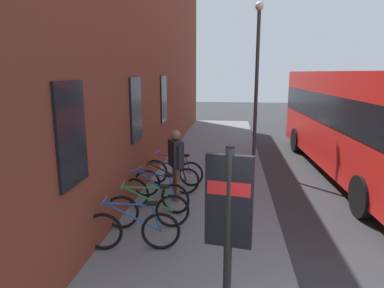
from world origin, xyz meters
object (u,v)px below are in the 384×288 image
object	(u,v)px
bicycle_under_window	(147,210)
city_bus	(362,117)
bicycle_leaning_wall	(132,230)
pedestrian_crossing_street	(176,158)
bicycle_mid_rack	(155,194)
street_lamp	(257,73)
bicycle_beside_lamp	(167,181)
transit_info_sign	(229,214)
bicycle_end_of_row	(173,172)

from	to	relation	value
bicycle_under_window	city_bus	bearing A→B (deg)	-50.35
bicycle_leaning_wall	pedestrian_crossing_street	distance (m)	2.69
bicycle_mid_rack	city_bus	world-z (taller)	city_bus
city_bus	street_lamp	distance (m)	3.59
bicycle_beside_lamp	pedestrian_crossing_street	xyz separation A→B (m)	(-0.29, -0.29, 0.71)
bicycle_beside_lamp	transit_info_sign	bearing A→B (deg)	-160.69
bicycle_under_window	bicycle_beside_lamp	bearing A→B (deg)	-1.06
bicycle_under_window	transit_info_sign	world-z (taller)	transit_info_sign
bicycle_leaning_wall	bicycle_under_window	world-z (taller)	same
bicycle_mid_rack	bicycle_end_of_row	distance (m)	1.87
bicycle_beside_lamp	transit_info_sign	xyz separation A→B (m)	(-4.72, -1.65, 1.21)
bicycle_leaning_wall	transit_info_sign	xyz separation A→B (m)	(-1.86, -1.74, 1.21)
pedestrian_crossing_street	street_lamp	xyz separation A→B (m)	(3.40, -2.14, 2.07)
bicycle_beside_lamp	pedestrian_crossing_street	world-z (taller)	pedestrian_crossing_street
pedestrian_crossing_street	street_lamp	distance (m)	4.52
bicycle_under_window	transit_info_sign	bearing A→B (deg)	-148.66
bicycle_leaning_wall	bicycle_mid_rack	distance (m)	1.85
bicycle_under_window	bicycle_mid_rack	world-z (taller)	same
bicycle_leaning_wall	bicycle_mid_rack	xyz separation A→B (m)	(1.85, -0.01, 0.00)
bicycle_end_of_row	city_bus	size ratio (longest dim) A/B	0.17
bicycle_mid_rack	pedestrian_crossing_street	bearing A→B (deg)	-27.68
street_lamp	bicycle_beside_lamp	bearing A→B (deg)	141.98
bicycle_mid_rack	street_lamp	distance (m)	5.57
bicycle_beside_lamp	bicycle_end_of_row	bearing A→B (deg)	-1.59
bicycle_under_window	bicycle_mid_rack	distance (m)	0.94
bicycle_beside_lamp	street_lamp	distance (m)	4.84
bicycle_leaning_wall	street_lamp	bearing A→B (deg)	-22.92
bicycle_mid_rack	bicycle_beside_lamp	xyz separation A→B (m)	(1.00, -0.08, 0.00)
bicycle_mid_rack	transit_info_sign	size ratio (longest dim) A/B	0.71
bicycle_beside_lamp	city_bus	bearing A→B (deg)	-63.67
bicycle_beside_lamp	street_lamp	bearing A→B (deg)	-38.02
bicycle_end_of_row	bicycle_mid_rack	bearing A→B (deg)	176.76
bicycle_leaning_wall	bicycle_end_of_row	world-z (taller)	same
pedestrian_crossing_street	bicycle_mid_rack	bearing A→B (deg)	152.32
bicycle_mid_rack	transit_info_sign	world-z (taller)	transit_info_sign
bicycle_beside_lamp	transit_info_sign	distance (m)	5.14
bicycle_under_window	bicycle_beside_lamp	world-z (taller)	same
bicycle_end_of_row	street_lamp	xyz separation A→B (m)	(2.25, -2.41, 2.78)
bicycle_mid_rack	street_lamp	xyz separation A→B (m)	(4.12, -2.52, 2.78)
bicycle_under_window	street_lamp	bearing A→B (deg)	-26.03
bicycle_beside_lamp	city_bus	xyz separation A→B (m)	(2.84, -5.73, 1.41)
bicycle_leaning_wall	bicycle_under_window	bearing A→B (deg)	-3.36
bicycle_end_of_row	city_bus	xyz separation A→B (m)	(1.98, -5.71, 1.41)
bicycle_mid_rack	transit_info_sign	xyz separation A→B (m)	(-3.71, -1.73, 1.21)
street_lamp	bicycle_under_window	bearing A→B (deg)	153.97
bicycle_mid_rack	city_bus	xyz separation A→B (m)	(3.84, -5.82, 1.41)
transit_info_sign	pedestrian_crossing_street	bearing A→B (deg)	17.04
bicycle_leaning_wall	bicycle_beside_lamp	xyz separation A→B (m)	(2.85, -0.09, 0.00)
city_bus	street_lamp	bearing A→B (deg)	85.22
city_bus	pedestrian_crossing_street	bearing A→B (deg)	119.87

